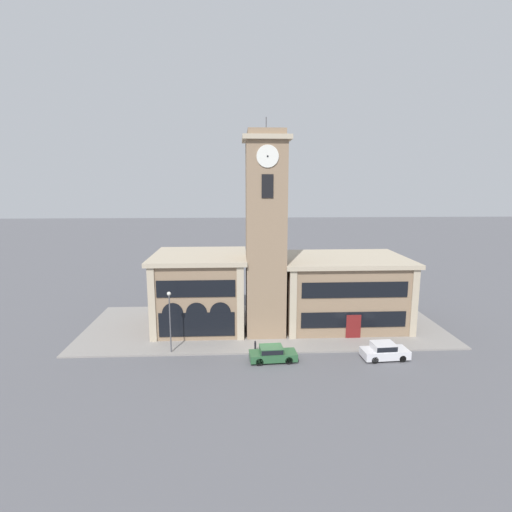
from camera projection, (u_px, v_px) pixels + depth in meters
The scene contains 9 objects.
ground_plane at pixel (269, 354), 37.05m from camera, with size 300.00×300.00×0.00m, color #56565B.
sidewalk_kerb at pixel (264, 326), 44.28m from camera, with size 38.67×14.75×0.15m.
clock_tower at pixel (266, 236), 40.32m from camera, with size 4.65×4.65×21.90m.
town_hall_left_wing at pixel (201, 290), 43.82m from camera, with size 10.07×10.18×8.10m.
town_hall_right_wing at pixel (342, 290), 44.62m from camera, with size 13.76×10.18×7.65m.
parked_car_near at pixel (272, 353), 35.47m from camera, with size 4.28×2.00×1.39m.
parked_car_mid at pixel (384, 351), 35.95m from camera, with size 4.23×2.12×1.50m.
street_lamp at pixel (170, 313), 36.49m from camera, with size 0.36×0.36×5.80m.
bollard at pixel (255, 346), 37.15m from camera, with size 0.18×0.18×1.06m.
Camera 1 is at (-2.92, -34.71, 15.63)m, focal length 28.00 mm.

